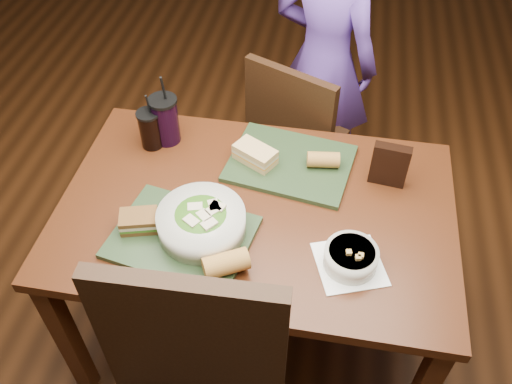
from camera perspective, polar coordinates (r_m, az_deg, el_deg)
ground at (r=2.40m, az=0.00°, el=-13.70°), size 6.00×6.00×0.00m
dining_table at (r=1.85m, az=0.00°, el=-3.43°), size 1.30×0.85×0.75m
chair_far at (r=2.40m, az=3.56°, el=5.65°), size 0.53×0.55×0.92m
diner at (r=2.57m, az=7.18°, el=13.44°), size 0.59×0.50×1.39m
tray_near at (r=1.71m, az=-7.79°, el=-4.73°), size 0.47×0.39×0.02m
tray_far at (r=1.92m, az=3.62°, el=3.03°), size 0.46×0.38×0.02m
salad_bowl at (r=1.67m, az=-5.76°, el=-3.05°), size 0.27×0.27×0.09m
soup_bowl at (r=1.63m, az=9.95°, el=-6.79°), size 0.25×0.25×0.08m
sandwich_near at (r=1.72m, az=-12.22°, el=-3.00°), size 0.13×0.11×0.05m
sandwich_far at (r=1.90m, az=-0.09°, el=3.98°), size 0.17×0.14×0.06m
baguette_near at (r=1.58m, az=-3.17°, el=-7.51°), size 0.15×0.12×0.07m
baguette_far at (r=1.89m, az=7.09°, el=3.40°), size 0.12×0.07×0.06m
cup_cola at (r=2.00m, az=-11.07°, el=6.53°), size 0.08×0.08×0.23m
cup_berry at (r=2.00m, az=-9.55°, el=7.52°), size 0.10×0.10×0.28m
chip_bag at (r=1.86m, az=13.87°, el=2.78°), size 0.13×0.05×0.16m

